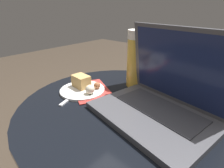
# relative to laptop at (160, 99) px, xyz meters

# --- Properties ---
(table) EXTENTS (0.68, 0.68, 0.49)m
(table) POSITION_rel_laptop_xyz_m (-0.13, -0.03, -0.19)
(table) COLOR #9E9EA3
(table) RESTS_ON ground_plane
(napkin) EXTENTS (0.23, 0.20, 0.00)m
(napkin) POSITION_rel_laptop_xyz_m (-0.27, -0.03, -0.05)
(napkin) COLOR #B7332D
(napkin) RESTS_ON table
(laptop) EXTENTS (0.38, 0.30, 0.25)m
(laptop) POSITION_rel_laptop_xyz_m (0.00, 0.00, 0.00)
(laptop) COLOR #47474C
(laptop) RESTS_ON table
(beer_glass) EXTENTS (0.07, 0.07, 0.22)m
(beer_glass) POSITION_rel_laptop_xyz_m (-0.18, 0.13, 0.06)
(beer_glass) COLOR gold
(beer_glass) RESTS_ON table
(snack_plate) EXTENTS (0.17, 0.17, 0.06)m
(snack_plate) POSITION_rel_laptop_xyz_m (-0.30, -0.05, -0.04)
(snack_plate) COLOR white
(snack_plate) RESTS_ON table
(fork) EXTENTS (0.08, 0.19, 0.01)m
(fork) POSITION_rel_laptop_xyz_m (-0.30, -0.07, -0.05)
(fork) COLOR silver
(fork) RESTS_ON table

